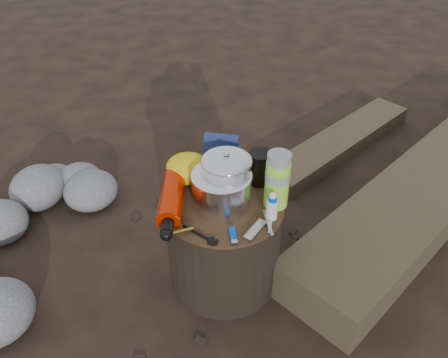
# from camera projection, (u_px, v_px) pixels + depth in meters

# --- Properties ---
(ground) EXTENTS (60.00, 60.00, 0.00)m
(ground) POSITION_uv_depth(u_px,v_px,m) (224.00, 276.00, 1.76)
(ground) COLOR black
(ground) RESTS_ON ground
(stump) EXTENTS (0.41, 0.41, 0.38)m
(stump) POSITION_uv_depth(u_px,v_px,m) (224.00, 242.00, 1.65)
(stump) COLOR black
(stump) RESTS_ON ground
(rock_ring) EXTENTS (0.41, 0.89, 0.18)m
(rock_ring) POSITION_uv_depth(u_px,v_px,m) (32.00, 228.00, 1.85)
(rock_ring) COLOR slate
(rock_ring) RESTS_ON ground
(log_main) EXTENTS (1.60, 1.85, 0.18)m
(log_main) POSITION_uv_depth(u_px,v_px,m) (442.00, 177.00, 2.13)
(log_main) COLOR #413625
(log_main) RESTS_ON ground
(log_small) EXTENTS (0.85, 0.94, 0.09)m
(log_small) POSITION_uv_depth(u_px,v_px,m) (340.00, 142.00, 2.45)
(log_small) COLOR #413625
(log_small) RESTS_ON ground
(foil_windscreen) EXTENTS (0.20, 0.20, 0.12)m
(foil_windscreen) POSITION_uv_depth(u_px,v_px,m) (222.00, 189.00, 1.49)
(foil_windscreen) COLOR silver
(foil_windscreen) RESTS_ON stump
(camping_pot) EXTENTS (0.17, 0.17, 0.17)m
(camping_pot) POSITION_uv_depth(u_px,v_px,m) (227.00, 175.00, 1.52)
(camping_pot) COLOR silver
(camping_pot) RESTS_ON stump
(fuel_bottle) EXTENTS (0.11, 0.33, 0.08)m
(fuel_bottle) POSITION_uv_depth(u_px,v_px,m) (172.00, 197.00, 1.50)
(fuel_bottle) COLOR #B81A00
(fuel_bottle) RESTS_ON stump
(thermos) EXTENTS (0.08, 0.08, 0.20)m
(thermos) POSITION_uv_depth(u_px,v_px,m) (277.00, 180.00, 1.47)
(thermos) COLOR #8EDB33
(thermos) RESTS_ON stump
(travel_mug) EXTENTS (0.08, 0.08, 0.12)m
(travel_mug) POSITION_uv_depth(u_px,v_px,m) (260.00, 168.00, 1.59)
(travel_mug) COLOR black
(travel_mug) RESTS_ON stump
(stuff_sack) EXTENTS (0.16, 0.13, 0.11)m
(stuff_sack) POSITION_uv_depth(u_px,v_px,m) (189.00, 168.00, 1.60)
(stuff_sack) COLOR gold
(stuff_sack) RESTS_ON stump
(food_pouch) EXTENTS (0.12, 0.04, 0.16)m
(food_pouch) POSITION_uv_depth(u_px,v_px,m) (221.00, 155.00, 1.62)
(food_pouch) COLOR navy
(food_pouch) RESTS_ON stump
(lighter) EXTENTS (0.03, 0.08, 0.01)m
(lighter) POSITION_uv_depth(u_px,v_px,m) (233.00, 234.00, 1.40)
(lighter) COLOR #0045C6
(lighter) RESTS_ON stump
(multitool) EXTENTS (0.07, 0.10, 0.01)m
(multitool) POSITION_uv_depth(u_px,v_px,m) (255.00, 231.00, 1.41)
(multitool) COLOR #B2B2B6
(multitool) RESTS_ON stump
(pot_grabber) EXTENTS (0.05, 0.13, 0.01)m
(pot_grabber) POSITION_uv_depth(u_px,v_px,m) (268.00, 222.00, 1.45)
(pot_grabber) COLOR #B2B2B6
(pot_grabber) RESTS_ON stump
(spork) EXTENTS (0.13, 0.09, 0.01)m
(spork) POSITION_uv_depth(u_px,v_px,m) (197.00, 233.00, 1.41)
(spork) COLOR black
(spork) RESTS_ON stump
(squeeze_bottle) EXTENTS (0.04, 0.04, 0.09)m
(squeeze_bottle) POSITION_uv_depth(u_px,v_px,m) (272.00, 207.00, 1.45)
(squeeze_bottle) COLOR silver
(squeeze_bottle) RESTS_ON stump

